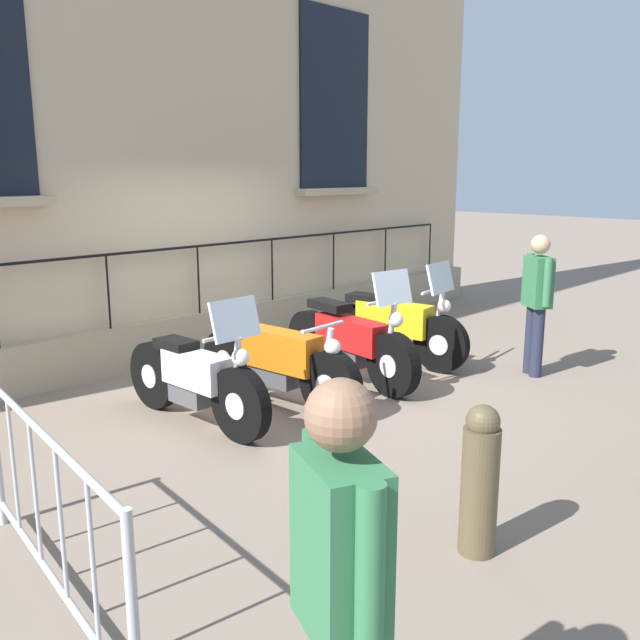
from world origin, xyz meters
TOP-DOWN VIEW (x-y plane):
  - ground_plane at (0.00, 0.00)m, footprint 60.00×60.00m
  - building_facade at (-2.21, 0.00)m, footprint 0.82×12.01m
  - motorcycle_white at (0.21, -1.51)m, footprint 2.01×0.61m
  - motorcycle_orange at (0.31, -0.56)m, footprint 2.11×0.59m
  - motorcycle_red at (0.32, 0.53)m, footprint 2.17×0.67m
  - motorcycle_yellow at (0.21, 1.45)m, footprint 2.08×0.65m
  - crowd_barrier at (1.94, -3.71)m, footprint 2.30×0.36m
  - bollard at (3.32, -1.61)m, footprint 0.23×0.23m
  - pedestrian_standing at (3.99, -3.62)m, footprint 0.49×0.35m
  - pedestrian_walking at (1.72, 2.21)m, footprint 0.44×0.39m

SIDE VIEW (x-z plane):
  - ground_plane at x=0.00m, z-range 0.00..0.00m
  - motorcycle_orange at x=0.31m, z-range -0.03..0.89m
  - motorcycle_white at x=0.21m, z-range -0.21..1.08m
  - motorcycle_red at x=0.32m, z-range -0.23..1.12m
  - motorcycle_yellow at x=0.21m, z-range -0.20..1.12m
  - bollard at x=3.32m, z-range 0.00..0.98m
  - crowd_barrier at x=1.94m, z-range 0.04..1.09m
  - pedestrian_walking at x=1.72m, z-range 0.10..1.76m
  - pedestrian_standing at x=3.99m, z-range 0.12..1.85m
  - building_facade at x=-2.21m, z-range -0.09..8.40m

